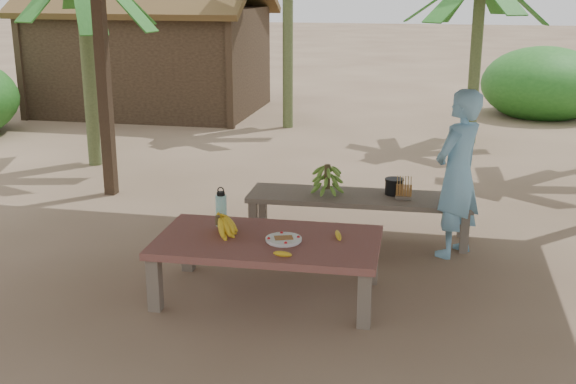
% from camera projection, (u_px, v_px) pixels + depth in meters
% --- Properties ---
extents(ground, '(80.00, 80.00, 0.00)m').
position_uv_depth(ground, '(301.00, 288.00, 6.11)').
color(ground, brown).
rests_on(ground, ground).
extents(work_table, '(1.83, 1.05, 0.50)m').
position_uv_depth(work_table, '(268.00, 246.00, 5.84)').
color(work_table, brown).
rests_on(work_table, ground).
extents(bench, '(2.22, 0.67, 0.45)m').
position_uv_depth(bench, '(359.00, 201.00, 7.19)').
color(bench, brown).
rests_on(bench, ground).
extents(ripe_banana_bunch, '(0.38, 0.36, 0.18)m').
position_uv_depth(ripe_banana_bunch, '(218.00, 225.00, 5.88)').
color(ripe_banana_bunch, yellow).
rests_on(ripe_banana_bunch, work_table).
extents(plate, '(0.29, 0.29, 0.04)m').
position_uv_depth(plate, '(284.00, 240.00, 5.75)').
color(plate, white).
rests_on(plate, work_table).
extents(loose_banana_front, '(0.15, 0.08, 0.04)m').
position_uv_depth(loose_banana_front, '(283.00, 254.00, 5.44)').
color(loose_banana_front, yellow).
rests_on(loose_banana_front, work_table).
extents(loose_banana_side, '(0.10, 0.17, 0.04)m').
position_uv_depth(loose_banana_side, '(338.00, 235.00, 5.83)').
color(loose_banana_side, yellow).
rests_on(loose_banana_side, work_table).
extents(water_flask, '(0.09, 0.09, 0.34)m').
position_uv_depth(water_flask, '(221.00, 209.00, 6.09)').
color(water_flask, '#3EC2B7').
rests_on(water_flask, work_table).
extents(green_banana_stalk, '(0.29, 0.29, 0.32)m').
position_uv_depth(green_banana_stalk, '(327.00, 179.00, 7.18)').
color(green_banana_stalk, '#598C2D').
rests_on(green_banana_stalk, bench).
extents(cooking_pot, '(0.18, 0.18, 0.15)m').
position_uv_depth(cooking_pot, '(394.00, 187.00, 7.19)').
color(cooking_pot, black).
rests_on(cooking_pot, bench).
extents(skewer_rack, '(0.18, 0.09, 0.24)m').
position_uv_depth(skewer_rack, '(404.00, 187.00, 7.02)').
color(skewer_rack, '#A57F47').
rests_on(skewer_rack, bench).
extents(woman, '(0.63, 0.69, 1.58)m').
position_uv_depth(woman, '(458.00, 174.00, 6.65)').
color(woman, '#6CA8CD').
rests_on(woman, ground).
extents(hut, '(4.40, 3.43, 2.85)m').
position_uv_depth(hut, '(154.00, 55.00, 14.20)').
color(hut, black).
rests_on(hut, ground).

